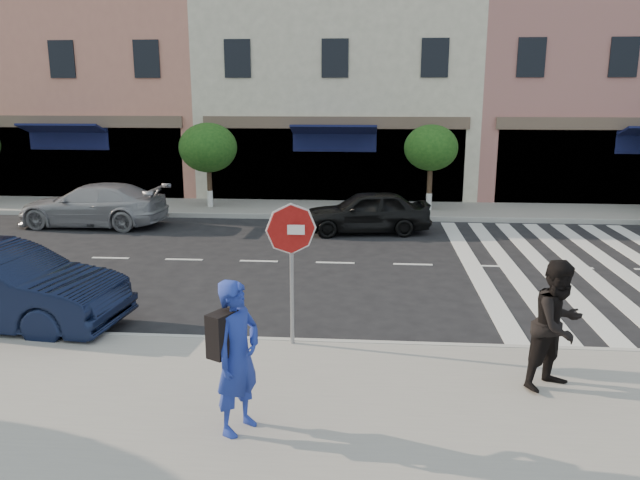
{
  "coord_description": "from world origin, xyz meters",
  "views": [
    {
      "loc": [
        0.82,
        -11.53,
        4.37
      ],
      "look_at": [
        -0.14,
        0.72,
        1.4
      ],
      "focal_mm": 35.0,
      "sensor_mm": 36.0,
      "label": 1
    }
  ],
  "objects": [
    {
      "name": "sidewalk_near",
      "position": [
        0.0,
        -3.75,
        0.07
      ],
      "size": [
        60.0,
        4.5,
        0.15
      ],
      "primitive_type": "cube",
      "color": "gray",
      "rests_on": "ground"
    },
    {
      "name": "car_far_left",
      "position": [
        -8.16,
        7.89,
        0.7
      ],
      "size": [
        4.87,
        2.15,
        1.39
      ],
      "primitive_type": "imported",
      "rotation": [
        0.0,
        0.0,
        -1.61
      ],
      "color": "gray",
      "rests_on": "ground"
    },
    {
      "name": "street_tree_wb",
      "position": [
        -5.0,
        10.8,
        2.31
      ],
      "size": [
        2.1,
        2.1,
        3.06
      ],
      "color": "#473323",
      "rests_on": "sidewalk_far"
    },
    {
      "name": "building_east_mid",
      "position": [
        11.5,
        17.0,
        6.5
      ],
      "size": [
        13.0,
        9.0,
        13.0
      ],
      "primitive_type": "cube",
      "color": "#AA6A65",
      "rests_on": "ground"
    },
    {
      "name": "building_west_mid",
      "position": [
        -11.0,
        17.0,
        7.0
      ],
      "size": [
        10.0,
        9.0,
        14.0
      ],
      "primitive_type": "cube",
      "color": "tan",
      "rests_on": "ground"
    },
    {
      "name": "street_tree_c",
      "position": [
        3.0,
        10.8,
        2.36
      ],
      "size": [
        1.9,
        1.9,
        3.04
      ],
      "color": "#473323",
      "rests_on": "sidewalk_far"
    },
    {
      "name": "walker",
      "position": [
        3.55,
        -2.94,
        1.11
      ],
      "size": [
        1.18,
        1.13,
        1.91
      ],
      "primitive_type": "imported",
      "rotation": [
        0.0,
        0.0,
        0.63
      ],
      "color": "black",
      "rests_on": "sidewalk_near"
    },
    {
      "name": "sidewalk_far",
      "position": [
        0.0,
        11.0,
        0.07
      ],
      "size": [
        60.0,
        3.0,
        0.15
      ],
      "primitive_type": "cube",
      "color": "gray",
      "rests_on": "ground"
    },
    {
      "name": "stop_sign",
      "position": [
        -0.42,
        -1.67,
        1.92
      ],
      "size": [
        0.86,
        0.11,
        2.43
      ],
      "rotation": [
        0.0,
        0.0,
        -0.01
      ],
      "color": "gray",
      "rests_on": "sidewalk_near"
    },
    {
      "name": "building_centre",
      "position": [
        -0.5,
        17.0,
        5.5
      ],
      "size": [
        11.0,
        9.0,
        11.0
      ],
      "primitive_type": "cube",
      "color": "beige",
      "rests_on": "ground"
    },
    {
      "name": "photographer",
      "position": [
        -0.76,
        -4.46,
        1.14
      ],
      "size": [
        0.76,
        0.86,
        1.98
      ],
      "primitive_type": "imported",
      "rotation": [
        0.0,
        0.0,
        1.07
      ],
      "color": "navy",
      "rests_on": "sidewalk_near"
    },
    {
      "name": "ground",
      "position": [
        0.0,
        0.0,
        0.0
      ],
      "size": [
        120.0,
        120.0,
        0.0
      ],
      "primitive_type": "plane",
      "color": "black",
      "rests_on": "ground"
    },
    {
      "name": "car_far_mid",
      "position": [
        0.78,
        7.6,
        0.67
      ],
      "size": [
        4.1,
        2.1,
        1.34
      ],
      "primitive_type": "imported",
      "rotation": [
        0.0,
        0.0,
        -1.43
      ],
      "color": "black",
      "rests_on": "ground"
    }
  ]
}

